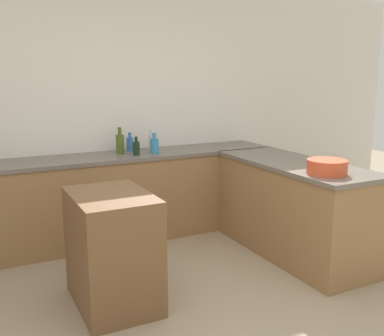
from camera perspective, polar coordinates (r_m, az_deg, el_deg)
name	(u,v)px	position (r m, az deg, el deg)	size (l,w,h in m)	color
ground_plane	(221,335)	(3.21, 3.67, -20.41)	(14.00, 14.00, 0.00)	tan
wall_back	(109,109)	(4.94, -10.45, 7.40)	(8.00, 0.06, 2.70)	white
counter_back	(121,197)	(4.78, -8.95, -3.61)	(3.38, 0.61, 0.90)	olive
counter_peninsula	(293,208)	(4.44, 12.72, -4.96)	(0.69, 1.73, 0.90)	olive
island_table	(113,250)	(3.45, -10.05, -10.18)	(0.55, 0.78, 0.86)	brown
mixing_bowl	(327,167)	(3.87, 16.76, 0.14)	(0.33, 0.33, 0.12)	#DB512D
wine_bottle_dark	(136,148)	(4.61, -7.09, 2.57)	(0.07, 0.07, 0.19)	black
vinegar_bottle_clear	(151,142)	(4.91, -5.21, 3.33)	(0.06, 0.06, 0.23)	silver
water_bottle_blue	(130,144)	(4.88, -7.89, 3.09)	(0.07, 0.07, 0.20)	#386BB7
olive_oil_bottle	(120,143)	(4.71, -9.13, 3.12)	(0.08, 0.08, 0.28)	#475B1E
dish_soap_bottle	(154,145)	(4.70, -4.79, 2.89)	(0.09, 0.09, 0.21)	#338CBF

